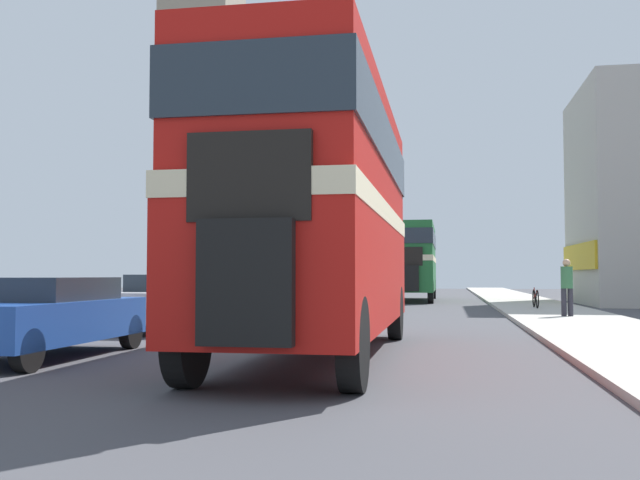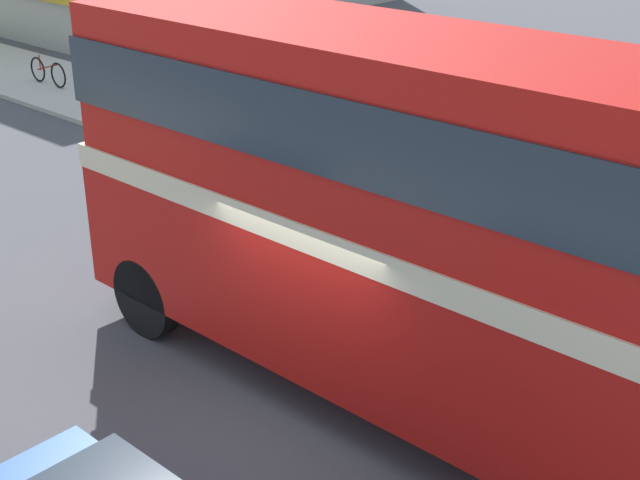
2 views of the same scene
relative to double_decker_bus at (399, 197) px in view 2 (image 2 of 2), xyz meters
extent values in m
plane|color=#47474C|center=(-0.91, 0.47, -2.66)|extent=(120.00, 120.00, 0.00)
cube|color=#B7B2A8|center=(5.84, 0.47, -2.60)|extent=(3.50, 120.00, 0.12)
cube|color=#B2140F|center=(0.00, 0.02, -1.25)|extent=(2.37, 9.04, 1.73)
cube|color=beige|center=(0.00, 0.02, -0.23)|extent=(2.40, 9.08, 0.31)
cube|color=#B2140F|center=(0.00, 0.02, 0.87)|extent=(2.32, 8.86, 1.89)
cube|color=#232D38|center=(0.00, 0.02, 0.97)|extent=(2.40, 8.95, 0.85)
cylinder|color=black|center=(-1.05, 3.51, -2.09)|extent=(0.28, 1.15, 1.15)
cylinder|color=black|center=(1.05, 3.51, -2.09)|extent=(0.28, 1.15, 1.15)
cylinder|color=#282833|center=(5.73, 11.07, -2.11)|extent=(0.16, 0.16, 0.86)
cylinder|color=#282833|center=(5.93, 11.07, -2.11)|extent=(0.16, 0.16, 0.86)
cylinder|color=#336B42|center=(5.83, 11.07, -1.34)|extent=(0.36, 0.36, 0.68)
sphere|color=tan|center=(5.83, 11.07, -0.89)|extent=(0.23, 0.23, 0.23)
torus|color=black|center=(5.54, 16.14, -2.19)|extent=(0.05, 0.71, 0.71)
torus|color=black|center=(5.54, 17.19, -2.19)|extent=(0.05, 0.71, 0.71)
cylinder|color=maroon|center=(5.54, 16.67, -2.04)|extent=(0.04, 1.06, 0.34)
cylinder|color=maroon|center=(5.54, 17.04, -1.97)|extent=(0.04, 0.04, 0.43)
camera|label=1|loc=(2.15, -12.07, -1.26)|focal=40.00mm
camera|label=2|loc=(-7.46, -5.65, 3.60)|focal=50.00mm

